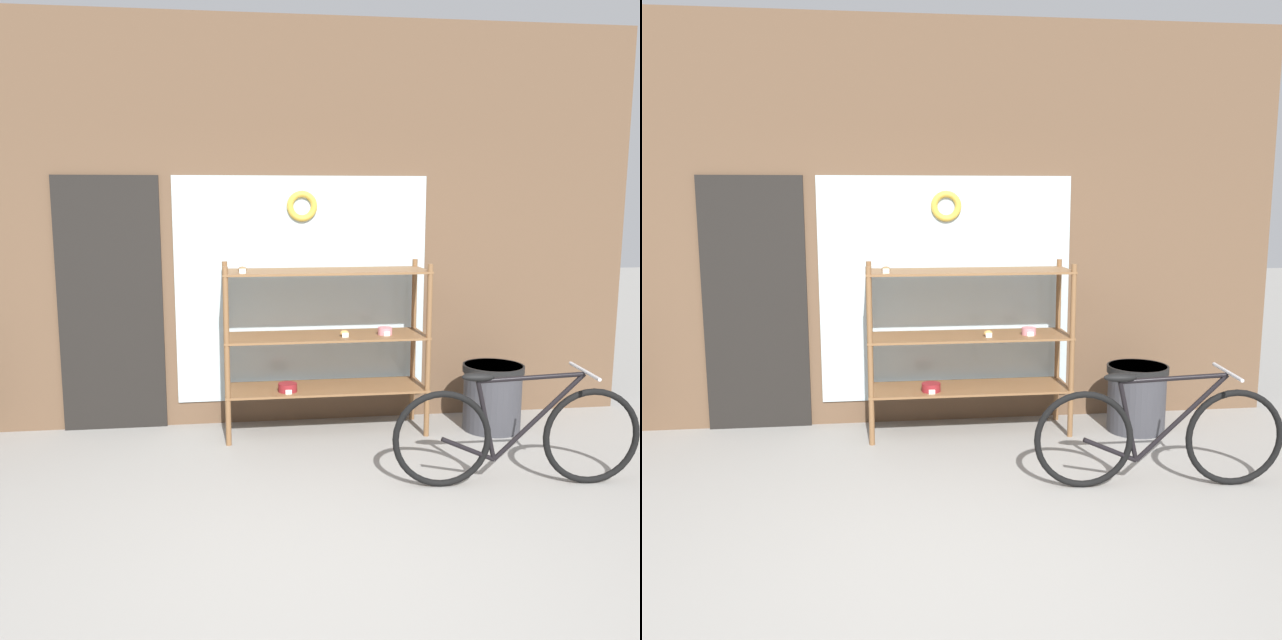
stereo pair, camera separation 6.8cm
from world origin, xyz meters
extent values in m
plane|color=gray|center=(0.00, 0.00, 0.00)|extent=(30.00, 30.00, 0.00)
cube|color=brown|center=(0.00, 2.64, 1.68)|extent=(6.19, 0.08, 3.37)
cube|color=silver|center=(0.20, 2.60, 1.15)|extent=(2.13, 0.02, 1.90)
cube|color=black|center=(-1.38, 2.59, 1.05)|extent=(0.84, 0.03, 2.10)
torus|color=gold|center=(0.20, 2.58, 1.85)|extent=(0.26, 0.06, 0.26)
cylinder|color=brown|center=(-0.45, 2.03, 0.70)|extent=(0.04, 0.04, 1.41)
cylinder|color=brown|center=(1.15, 2.03, 0.70)|extent=(0.04, 0.04, 1.41)
cylinder|color=brown|center=(-0.45, 2.48, 0.70)|extent=(0.04, 0.04, 1.41)
cylinder|color=brown|center=(1.15, 2.48, 0.70)|extent=(0.04, 0.04, 1.41)
cube|color=brown|center=(0.35, 2.26, 0.37)|extent=(1.64, 0.50, 0.02)
cube|color=brown|center=(0.35, 2.26, 0.81)|extent=(1.64, 0.50, 0.02)
cube|color=brown|center=(0.35, 2.26, 1.34)|extent=(1.64, 0.50, 0.02)
ellipsoid|color=brown|center=(-0.32, 2.14, 1.37)|extent=(0.07, 0.06, 0.05)
cube|color=white|center=(-0.32, 2.09, 1.37)|extent=(0.05, 0.00, 0.04)
cylinder|color=pink|center=(0.84, 2.21, 0.85)|extent=(0.12, 0.12, 0.06)
cube|color=white|center=(0.84, 2.14, 0.84)|extent=(0.05, 0.00, 0.04)
cylinder|color=maroon|center=(0.03, 2.15, 0.42)|extent=(0.15, 0.15, 0.07)
cube|color=white|center=(0.03, 2.07, 0.40)|extent=(0.05, 0.00, 0.04)
ellipsoid|color=tan|center=(0.49, 2.18, 0.84)|extent=(0.07, 0.06, 0.05)
cube|color=white|center=(0.49, 2.13, 0.84)|extent=(0.05, 0.00, 0.04)
torus|color=black|center=(0.95, 1.01, 0.33)|extent=(0.67, 0.10, 0.67)
torus|color=black|center=(1.97, 0.93, 0.33)|extent=(0.67, 0.10, 0.67)
cylinder|color=black|center=(1.60, 0.96, 0.48)|extent=(0.61, 0.08, 0.61)
cylinder|color=black|center=(1.54, 0.97, 0.75)|extent=(0.72, 0.09, 0.07)
cylinder|color=black|center=(1.25, 0.99, 0.46)|extent=(0.16, 0.05, 0.55)
cylinder|color=black|center=(1.13, 1.00, 0.26)|extent=(0.37, 0.06, 0.18)
ellipsoid|color=black|center=(1.18, 0.99, 0.76)|extent=(0.23, 0.11, 0.06)
cylinder|color=#B2B2B7|center=(1.89, 0.94, 0.79)|extent=(0.06, 0.46, 0.02)
cylinder|color=#38383D|center=(1.74, 2.12, 0.28)|extent=(0.48, 0.48, 0.56)
cylinder|color=black|center=(1.74, 2.12, 0.53)|extent=(0.50, 0.50, 0.06)
camera|label=1|loc=(-0.48, -3.37, 1.92)|focal=40.00mm
camera|label=2|loc=(-0.41, -3.38, 1.92)|focal=40.00mm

